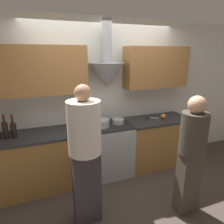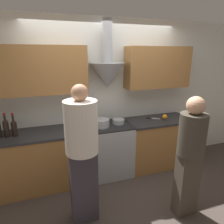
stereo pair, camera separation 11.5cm
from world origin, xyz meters
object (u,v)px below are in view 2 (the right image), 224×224
at_px(wine_bottle_3, 6,127).
at_px(wine_bottle_4, 14,127).
at_px(stock_pot, 102,123).
at_px(mixing_bowl, 118,121).
at_px(person_foreground_right, 190,153).
at_px(orange_fruit, 165,117).
at_px(stove_range, 110,149).
at_px(person_foreground_left, 82,151).

xyz_separation_m(wine_bottle_3, wine_bottle_4, (0.10, 0.00, -0.01)).
xyz_separation_m(wine_bottle_3, stock_pot, (1.39, -0.03, -0.08)).
bearing_deg(mixing_bowl, wine_bottle_3, -179.02).
distance_m(mixing_bowl, person_foreground_right, 1.31).
xyz_separation_m(wine_bottle_3, mixing_bowl, (1.69, 0.03, -0.11)).
distance_m(wine_bottle_4, orange_fruit, 2.47).
relative_size(stove_range, stock_pot, 3.60).
xyz_separation_m(wine_bottle_4, person_foreground_right, (2.08, -1.18, -0.15)).
height_order(stove_range, orange_fruit, orange_fruit).
bearing_deg(wine_bottle_3, orange_fruit, -0.46).
bearing_deg(orange_fruit, wine_bottle_4, 179.44).
xyz_separation_m(stock_pot, orange_fruit, (1.18, 0.01, -0.02)).
bearing_deg(person_foreground_right, mixing_bowl, 111.99).
relative_size(stove_range, person_foreground_right, 0.57).
bearing_deg(stove_range, wine_bottle_4, -179.64).
xyz_separation_m(stock_pot, person_foreground_right, (0.80, -1.15, -0.08)).
bearing_deg(orange_fruit, person_foreground_left, -152.86).
height_order(stock_pot, orange_fruit, stock_pot).
xyz_separation_m(wine_bottle_4, orange_fruit, (2.46, -0.02, -0.09)).
distance_m(stock_pot, person_foreground_left, 0.96).
bearing_deg(stove_range, person_foreground_left, -125.36).
relative_size(wine_bottle_4, person_foreground_right, 0.22).
relative_size(stock_pot, person_foreground_right, 0.16).
bearing_deg(mixing_bowl, stock_pot, -169.50).
relative_size(wine_bottle_4, mixing_bowl, 1.69).
bearing_deg(person_foreground_left, mixing_bowl, 49.00).
xyz_separation_m(mixing_bowl, person_foreground_left, (-0.78, -0.89, 0.01)).
height_order(stove_range, person_foreground_left, person_foreground_left).
bearing_deg(wine_bottle_4, person_foreground_right, -29.61).
distance_m(wine_bottle_4, person_foreground_right, 2.40).
relative_size(stove_range, orange_fruit, 9.95).
relative_size(mixing_bowl, person_foreground_right, 0.13).
xyz_separation_m(stove_range, person_foreground_left, (-0.62, -0.88, 0.50)).
distance_m(stove_range, wine_bottle_4, 1.55).
bearing_deg(wine_bottle_4, orange_fruit, -0.56).
xyz_separation_m(stove_range, stock_pot, (-0.15, -0.04, 0.51)).
bearing_deg(wine_bottle_3, person_foreground_left, -43.33).
xyz_separation_m(orange_fruit, person_foreground_left, (-1.65, -0.84, 0.01)).
bearing_deg(stock_pot, wine_bottle_3, 178.83).
bearing_deg(wine_bottle_3, wine_bottle_4, 1.92).
distance_m(wine_bottle_4, stock_pot, 1.29).
relative_size(wine_bottle_3, person_foreground_left, 0.21).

